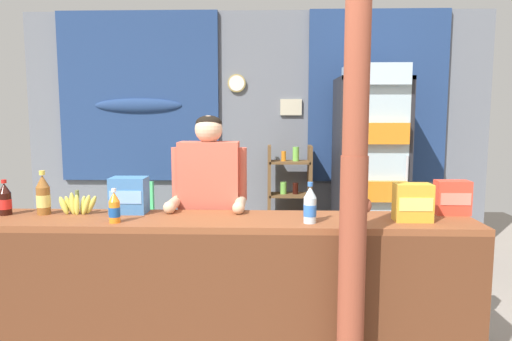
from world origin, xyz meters
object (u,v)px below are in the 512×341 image
at_px(shopkeeper, 209,198).
at_px(soda_bottle_orange_soda, 114,208).
at_px(soda_bottle_iced_tea, 43,196).
at_px(snack_box_biscuit, 129,195).
at_px(snack_box_crackers, 452,197).
at_px(plastic_lawn_chair, 130,219).
at_px(banana_bunch, 77,205).
at_px(timber_post, 355,167).
at_px(soda_bottle_water, 310,206).
at_px(soda_bottle_cola, 5,200).
at_px(bottle_shelf_rack, 289,198).
at_px(stall_counter, 228,280).
at_px(snack_box_choco_powder, 413,202).
at_px(drink_fridge, 370,158).

distance_m(shopkeeper, soda_bottle_orange_soda, 0.72).
distance_m(soda_bottle_iced_tea, snack_box_biscuit, 0.54).
xyz_separation_m(shopkeeper, snack_box_crackers, (1.58, -0.23, 0.05)).
height_order(plastic_lawn_chair, banana_bunch, banana_bunch).
height_order(timber_post, soda_bottle_orange_soda, timber_post).
height_order(plastic_lawn_chair, soda_bottle_iced_tea, soda_bottle_iced_tea).
distance_m(soda_bottle_iced_tea, soda_bottle_water, 1.69).
height_order(soda_bottle_iced_tea, soda_bottle_cola, soda_bottle_iced_tea).
relative_size(bottle_shelf_rack, snack_box_crackers, 5.57).
bearing_deg(soda_bottle_iced_tea, soda_bottle_cola, -174.43).
height_order(bottle_shelf_rack, soda_bottle_orange_soda, bottle_shelf_rack).
bearing_deg(bottle_shelf_rack, stall_counter, -101.05).
height_order(bottle_shelf_rack, soda_bottle_water, bottle_shelf_rack).
xyz_separation_m(snack_box_choco_powder, snack_box_biscuit, (-1.76, 0.17, 0.00)).
bearing_deg(banana_bunch, snack_box_crackers, 1.82).
relative_size(stall_counter, plastic_lawn_chair, 3.49).
height_order(soda_bottle_iced_tea, snack_box_crackers, soda_bottle_iced_tea).
xyz_separation_m(soda_bottle_cola, snack_box_biscuit, (0.77, 0.08, 0.02)).
height_order(stall_counter, snack_box_biscuit, snack_box_biscuit).
relative_size(shopkeeper, soda_bottle_cola, 6.80).
height_order(plastic_lawn_chair, snack_box_choco_powder, snack_box_choco_powder).
relative_size(stall_counter, timber_post, 1.13).
relative_size(timber_post, snack_box_crackers, 12.27).
bearing_deg(soda_bottle_cola, timber_post, -11.07).
height_order(stall_counter, bottle_shelf_rack, bottle_shelf_rack).
height_order(drink_fridge, bottle_shelf_rack, drink_fridge).
height_order(shopkeeper, soda_bottle_cola, shopkeeper).
bearing_deg(snack_box_biscuit, soda_bottle_water, -12.16).
relative_size(soda_bottle_orange_soda, banana_bunch, 0.76).
xyz_separation_m(plastic_lawn_chair, shopkeeper, (1.00, -1.39, 0.47)).
bearing_deg(bottle_shelf_rack, banana_bunch, -123.64).
distance_m(stall_counter, drink_fridge, 2.46).
bearing_deg(bottle_shelf_rack, snack_box_choco_powder, -74.24).
relative_size(timber_post, shopkeeper, 1.73).
xyz_separation_m(soda_bottle_iced_tea, snack_box_biscuit, (0.53, 0.06, -0.00)).
relative_size(soda_bottle_water, soda_bottle_cola, 1.07).
bearing_deg(bottle_shelf_rack, soda_bottle_iced_tea, -127.26).
relative_size(bottle_shelf_rack, soda_bottle_orange_soda, 5.91).
height_order(timber_post, snack_box_choco_powder, timber_post).
bearing_deg(snack_box_choco_powder, timber_post, -141.46).
bearing_deg(snack_box_crackers, soda_bottle_iced_tea, -178.10).
height_order(snack_box_crackers, banana_bunch, snack_box_crackers).
xyz_separation_m(stall_counter, bottle_shelf_rack, (0.46, 2.35, 0.08)).
xyz_separation_m(stall_counter, timber_post, (0.69, -0.26, 0.72)).
distance_m(plastic_lawn_chair, soda_bottle_iced_tea, 1.79).
bearing_deg(timber_post, soda_bottle_iced_tea, 166.91).
bearing_deg(soda_bottle_orange_soda, soda_bottle_water, 1.35).
relative_size(soda_bottle_cola, snack_box_choco_powder, 1.00).
bearing_deg(soda_bottle_iced_tea, snack_box_biscuit, 6.59).
relative_size(shopkeeper, soda_bottle_orange_soda, 7.52).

